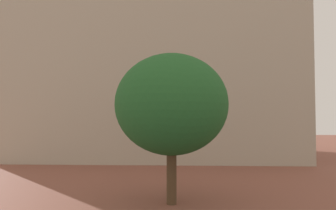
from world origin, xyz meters
name	(u,v)px	position (x,y,z in m)	size (l,w,h in m)	color
landmark_building	(161,35)	(-1.47, 32.09, 11.41)	(23.67, 15.70, 39.36)	#B2A893
tree_curb_far	(172,105)	(0.15, 14.04, 3.90)	(4.47, 4.47, 5.92)	#4C3823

